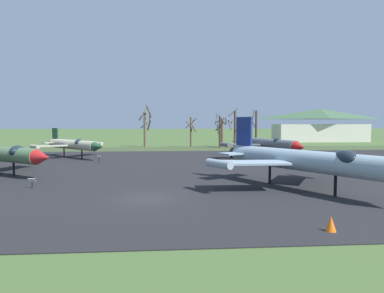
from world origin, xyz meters
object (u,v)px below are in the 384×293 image
(visitor_building, at_px, (320,125))
(info_placard_front_left, at_px, (32,182))
(jet_fighter_rear_center, at_px, (303,160))
(traffic_cone, at_px, (331,224))
(jet_fighter_rear_left, at_px, (74,144))
(info_placard_rear_right, at_px, (305,161))
(info_placard_rear_left, at_px, (99,159))
(jet_fighter_rear_right, at_px, (268,144))

(visitor_building, bearing_deg, info_placard_front_left, -129.25)
(jet_fighter_rear_center, relative_size, visitor_building, 0.58)
(info_placard_front_left, relative_size, traffic_cone, 1.10)
(jet_fighter_rear_left, xyz_separation_m, info_placard_rear_right, (30.78, -12.25, -1.41))
(info_placard_rear_right, bearing_deg, jet_fighter_rear_left, 158.30)
(jet_fighter_rear_center, distance_m, info_placard_rear_left, 27.53)
(info_placard_rear_right, distance_m, visitor_building, 60.95)
(jet_fighter_rear_left, relative_size, jet_fighter_rear_right, 0.79)
(jet_fighter_rear_left, relative_size, visitor_building, 0.46)
(jet_fighter_rear_center, distance_m, jet_fighter_rear_right, 23.66)
(jet_fighter_rear_center, xyz_separation_m, jet_fighter_rear_left, (-24.41, 27.13, -0.35))
(info_placard_rear_left, bearing_deg, visitor_building, 43.41)
(jet_fighter_rear_center, height_order, info_placard_rear_right, jet_fighter_rear_center)
(info_placard_rear_left, bearing_deg, info_placard_rear_right, -10.37)
(jet_fighter_rear_right, bearing_deg, jet_fighter_rear_center, -100.34)
(jet_fighter_rear_center, height_order, traffic_cone, jet_fighter_rear_center)
(jet_fighter_rear_center, bearing_deg, jet_fighter_rear_left, 131.98)
(jet_fighter_rear_left, bearing_deg, info_placard_rear_right, -21.70)
(info_placard_rear_left, relative_size, info_placard_rear_right, 0.95)
(jet_fighter_rear_left, distance_m, traffic_cone, 43.23)
(traffic_cone, bearing_deg, info_placard_rear_right, 70.08)
(info_placard_front_left, distance_m, traffic_cone, 22.49)
(jet_fighter_rear_right, distance_m, info_placard_rear_right, 8.80)
(jet_fighter_rear_center, relative_size, jet_fighter_rear_right, 0.99)
(jet_fighter_rear_center, distance_m, info_placard_rear_right, 16.29)
(info_placard_front_left, relative_size, info_placard_rear_right, 0.81)
(jet_fighter_rear_left, height_order, jet_fighter_rear_right, jet_fighter_rear_right)
(jet_fighter_rear_center, xyz_separation_m, jet_fighter_rear_right, (4.24, 23.27, -0.13))
(info_placard_rear_right, bearing_deg, info_placard_front_left, -155.69)
(info_placard_front_left, xyz_separation_m, jet_fighter_rear_center, (21.38, -2.35, 1.86))
(info_placard_rear_left, distance_m, info_placard_rear_right, 26.06)
(info_placard_rear_left, xyz_separation_m, info_placard_rear_right, (25.64, -4.69, 0.03))
(info_placard_rear_left, bearing_deg, info_placard_front_left, -96.98)
(jet_fighter_rear_right, relative_size, visitor_building, 0.58)
(info_placard_rear_right, bearing_deg, visitor_building, 63.63)
(info_placard_front_left, height_order, jet_fighter_rear_right, jet_fighter_rear_right)
(jet_fighter_rear_right, distance_m, visitor_building, 54.60)
(jet_fighter_rear_left, height_order, info_placard_rear_right, jet_fighter_rear_left)
(info_placard_front_left, bearing_deg, info_placard_rear_left, 83.02)
(visitor_building, bearing_deg, traffic_cone, -114.40)
(info_placard_front_left, relative_size, jet_fighter_rear_right, 0.05)
(info_placard_rear_left, height_order, traffic_cone, info_placard_rear_left)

